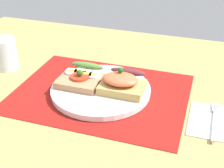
% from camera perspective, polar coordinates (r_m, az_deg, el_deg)
% --- Properties ---
extents(ground_plane, '(1.20, 0.90, 0.03)m').
position_cam_1_polar(ground_plane, '(0.81, -2.01, -2.62)').
color(ground_plane, tan).
extents(placemat, '(0.43, 0.33, 0.00)m').
position_cam_1_polar(placemat, '(0.80, -2.03, -1.57)').
color(placemat, maroon).
rests_on(placemat, ground_plane).
extents(plate, '(0.25, 0.25, 0.01)m').
position_cam_1_polar(plate, '(0.80, -2.04, -1.04)').
color(plate, white).
rests_on(plate, placemat).
extents(sandwich_egg_tomato, '(0.11, 0.11, 0.04)m').
position_cam_1_polar(sandwich_egg_tomato, '(0.82, -5.49, 1.28)').
color(sandwich_egg_tomato, '#AE7C54').
rests_on(sandwich_egg_tomato, plate).
extents(sandwich_salmon, '(0.11, 0.09, 0.06)m').
position_cam_1_polar(sandwich_salmon, '(0.78, 1.86, 0.34)').
color(sandwich_salmon, tan).
rests_on(sandwich_salmon, plate).
extents(napkin, '(0.13, 0.13, 0.01)m').
position_cam_1_polar(napkin, '(0.74, 18.76, -6.52)').
color(napkin, white).
rests_on(napkin, ground_plane).
extents(fork, '(0.02, 0.15, 0.00)m').
position_cam_1_polar(fork, '(0.74, 18.07, -6.07)').
color(fork, '#B7B7BC').
rests_on(fork, napkin).
extents(drinking_glass, '(0.07, 0.07, 0.09)m').
position_cam_1_polar(drinking_glass, '(0.96, -18.77, 5.23)').
color(drinking_glass, silver).
rests_on(drinking_glass, ground_plane).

